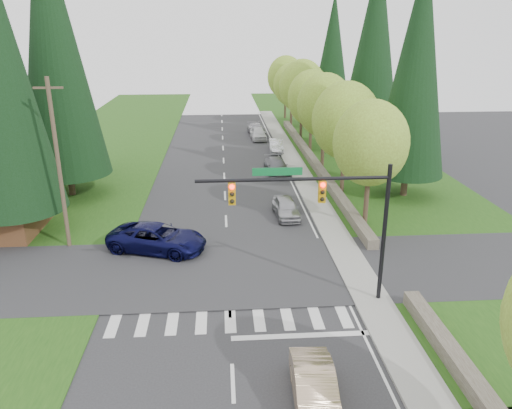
{
  "coord_description": "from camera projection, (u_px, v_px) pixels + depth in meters",
  "views": [
    {
      "loc": [
        -0.24,
        -16.27,
        12.46
      ],
      "look_at": [
        1.72,
        10.87,
        2.8
      ],
      "focal_mm": 35.0,
      "sensor_mm": 36.0,
      "label": 1
    }
  ],
  "objects": [
    {
      "name": "parked_car_c",
      "position": [
        276.0,
        146.0,
        52.93
      ],
      "size": [
        1.54,
        3.99,
        1.3
      ],
      "primitive_type": "imported",
      "rotation": [
        0.0,
        0.0,
        -0.04
      ],
      "color": "silver",
      "rests_on": "ground"
    },
    {
      "name": "grass_west",
      "position": [
        52.0,
        203.0,
        37.39
      ],
      "size": [
        14.0,
        110.0,
        0.06
      ],
      "primitive_type": "cube",
      "color": "#1F4A13",
      "rests_on": "ground"
    },
    {
      "name": "decid_tree_3",
      "position": [
        312.0,
        98.0,
        51.11
      ],
      "size": [
        5.0,
        5.0,
        8.55
      ],
      "color": "#38281C",
      "rests_on": "ground"
    },
    {
      "name": "stone_wall_north",
      "position": [
        313.0,
        161.0,
        48.14
      ],
      "size": [
        0.7,
        40.0,
        0.7
      ],
      "primitive_type": "cube",
      "color": "#4C4438",
      "rests_on": "ground"
    },
    {
      "name": "grass_east",
      "position": [
        391.0,
        196.0,
        39.15
      ],
      "size": [
        14.0,
        110.0,
        0.06
      ],
      "primitive_type": "cube",
      "color": "#1F4A13",
      "rests_on": "ground"
    },
    {
      "name": "parked_car_d",
      "position": [
        258.0,
        134.0,
        58.65
      ],
      "size": [
        1.88,
        4.28,
        1.43
      ],
      "primitive_type": "imported",
      "rotation": [
        0.0,
        0.0,
        0.05
      ],
      "color": "silver",
      "rests_on": "ground"
    },
    {
      "name": "traffic_signal",
      "position": [
        325.0,
        205.0,
        22.34
      ],
      "size": [
        8.7,
        0.37,
        6.8
      ],
      "color": "black",
      "rests_on": "ground"
    },
    {
      "name": "decid_tree_4",
      "position": [
        302.0,
        87.0,
        57.56
      ],
      "size": [
        5.4,
        5.4,
        9.18
      ],
      "color": "#38281C",
      "rests_on": "ground"
    },
    {
      "name": "conifer_w_c",
      "position": [
        53.0,
        45.0,
        35.57
      ],
      "size": [
        6.46,
        6.46,
        20.8
      ],
      "color": "#38281C",
      "rests_on": "ground"
    },
    {
      "name": "sidewalk_east",
      "position": [
        310.0,
        189.0,
        40.6
      ],
      "size": [
        1.8,
        80.0,
        0.13
      ],
      "primitive_type": "cube",
      "color": "gray",
      "rests_on": "ground"
    },
    {
      "name": "stone_wall_south",
      "position": [
        484.0,
        401.0,
        17.12
      ],
      "size": [
        0.7,
        14.0,
        0.7
      ],
      "primitive_type": "cube",
      "color": "#4C4438",
      "rests_on": "ground"
    },
    {
      "name": "conifer_e_a",
      "position": [
        417.0,
        67.0,
        35.95
      ],
      "size": [
        5.44,
        5.44,
        17.8
      ],
      "color": "#38281C",
      "rests_on": "ground"
    },
    {
      "name": "conifer_e_b",
      "position": [
        374.0,
        46.0,
        48.84
      ],
      "size": [
        6.12,
        6.12,
        19.8
      ],
      "color": "#38281C",
      "rests_on": "ground"
    },
    {
      "name": "conifer_e_c",
      "position": [
        332.0,
        55.0,
        62.44
      ],
      "size": [
        5.1,
        5.1,
        16.8
      ],
      "color": "#38281C",
      "rests_on": "ground"
    },
    {
      "name": "decid_tree_2",
      "position": [
        325.0,
        105.0,
        44.43
      ],
      "size": [
        5.0,
        5.0,
        8.82
      ],
      "color": "#38281C",
      "rests_on": "ground"
    },
    {
      "name": "conifer_w_e",
      "position": [
        53.0,
        55.0,
        41.41
      ],
      "size": [
        5.78,
        5.78,
        18.8
      ],
      "color": "#38281C",
      "rests_on": "ground"
    },
    {
      "name": "sedan_champagne",
      "position": [
        315.0,
        389.0,
        17.24
      ],
      "size": [
        1.6,
        4.17,
        1.35
      ],
      "primitive_type": "imported",
      "rotation": [
        0.0,
        0.0,
        -0.04
      ],
      "color": "#CCAC88",
      "rests_on": "ground"
    },
    {
      "name": "decid_tree_6",
      "position": [
        286.0,
        77.0,
        70.78
      ],
      "size": [
        5.2,
        5.2,
        8.86
      ],
      "color": "#38281C",
      "rests_on": "ground"
    },
    {
      "name": "utility_pole",
      "position": [
        58.0,
        164.0,
        28.4
      ],
      "size": [
        1.6,
        0.24,
        10.0
      ],
      "color": "#473828",
      "rests_on": "ground"
    },
    {
      "name": "curb_east",
      "position": [
        299.0,
        189.0,
        40.55
      ],
      "size": [
        0.2,
        80.0,
        0.13
      ],
      "primitive_type": "cube",
      "color": "gray",
      "rests_on": "ground"
    },
    {
      "name": "decid_tree_0",
      "position": [
        371.0,
        143.0,
        31.39
      ],
      "size": [
        4.8,
        4.8,
        8.37
      ],
      "color": "#38281C",
      "rests_on": "ground"
    },
    {
      "name": "decid_tree_5",
      "position": [
        292.0,
        85.0,
        64.3
      ],
      "size": [
        4.8,
        4.8,
        8.3
      ],
      "color": "#38281C",
      "rests_on": "ground"
    },
    {
      "name": "cross_street",
      "position": [
        228.0,
        272.0,
        27.0
      ],
      "size": [
        120.0,
        8.0,
        0.1
      ],
      "primitive_type": "cube",
      "color": "#28282B",
      "rests_on": "ground"
    },
    {
      "name": "ground",
      "position": [
        232.0,
        366.0,
        19.48
      ],
      "size": [
        120.0,
        120.0,
        0.0
      ],
      "primitive_type": "plane",
      "color": "#28282B",
      "rests_on": "ground"
    },
    {
      "name": "parked_car_a",
      "position": [
        286.0,
        208.0,
        34.65
      ],
      "size": [
        1.83,
        4.03,
        1.34
      ],
      "primitive_type": "imported",
      "rotation": [
        0.0,
        0.0,
        0.07
      ],
      "color": "#A7A7AC",
      "rests_on": "ground"
    },
    {
      "name": "decid_tree_1",
      "position": [
        346.0,
        121.0,
        37.91
      ],
      "size": [
        5.2,
        5.2,
        8.8
      ],
      "color": "#38281C",
      "rests_on": "ground"
    },
    {
      "name": "suv_navy",
      "position": [
        157.0,
        238.0,
        29.28
      ],
      "size": [
        6.32,
        4.36,
        1.6
      ],
      "primitive_type": "imported",
      "rotation": [
        0.0,
        0.0,
        1.25
      ],
      "color": "#0B0C37",
      "rests_on": "ground"
    },
    {
      "name": "parked_car_e",
      "position": [
        256.0,
        129.0,
        61.48
      ],
      "size": [
        2.26,
        4.62,
        1.29
      ],
      "primitive_type": "imported",
      "rotation": [
        0.0,
        0.0,
        0.1
      ],
      "color": "#99999D",
      "rests_on": "ground"
    },
    {
      "name": "parked_car_b",
      "position": [
        277.0,
        166.0,
        45.0
      ],
      "size": [
        2.21,
        4.72,
        1.33
      ],
      "primitive_type": "imported",
      "rotation": [
        0.0,
        0.0,
        0.08
      ],
      "color": "slate",
      "rests_on": "ground"
    }
  ]
}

